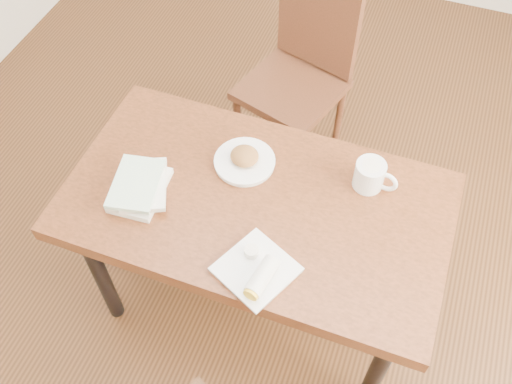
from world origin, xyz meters
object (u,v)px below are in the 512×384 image
(book_stack, at_px, (140,187))
(plate_scone, at_px, (245,160))
(plate_burrito, at_px, (258,272))
(table, at_px, (256,215))
(chair_far, at_px, (302,67))
(coffee_mug, at_px, (371,175))

(book_stack, bearing_deg, plate_scone, 39.96)
(plate_scone, relative_size, plate_burrito, 0.78)
(table, height_order, book_stack, book_stack)
(chair_far, height_order, coffee_mug, chair_far)
(chair_far, xyz_separation_m, plate_scone, (0.02, -0.78, 0.22))
(plate_burrito, distance_m, book_stack, 0.51)
(plate_scone, distance_m, plate_burrito, 0.45)
(coffee_mug, height_order, plate_burrito, coffee_mug)
(plate_scone, distance_m, book_stack, 0.37)
(plate_scone, bearing_deg, plate_burrito, -63.91)
(chair_far, distance_m, book_stack, 1.08)
(book_stack, bearing_deg, plate_burrito, -18.54)
(coffee_mug, height_order, book_stack, coffee_mug)
(plate_scone, distance_m, coffee_mug, 0.44)
(chair_far, xyz_separation_m, book_stack, (-0.26, -1.02, 0.23))
(plate_burrito, xyz_separation_m, book_stack, (-0.48, 0.16, 0.01))
(coffee_mug, bearing_deg, book_stack, -157.46)
(chair_far, relative_size, plate_scone, 4.40)
(plate_burrito, bearing_deg, coffee_mug, 62.70)
(plate_scone, bearing_deg, book_stack, -140.04)
(plate_burrito, bearing_deg, chair_far, 100.39)
(chair_far, height_order, book_stack, chair_far)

